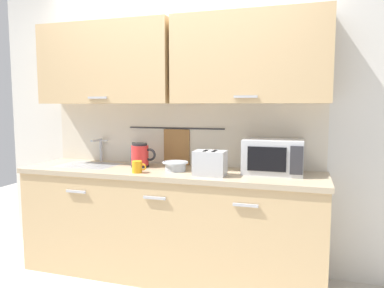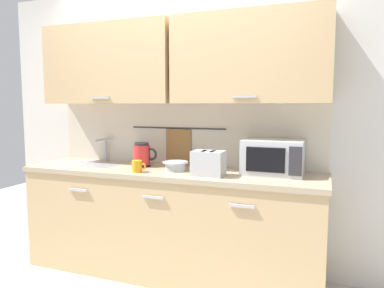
{
  "view_description": "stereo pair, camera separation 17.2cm",
  "coord_description": "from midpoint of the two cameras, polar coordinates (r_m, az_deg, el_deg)",
  "views": [
    {
      "loc": [
        1.06,
        -2.49,
        1.44
      ],
      "look_at": [
        0.19,
        0.33,
        1.12
      ],
      "focal_mm": 34.0,
      "sensor_mm": 36.0,
      "label": 1
    },
    {
      "loc": [
        1.22,
        -2.43,
        1.44
      ],
      "look_at": [
        0.19,
        0.33,
        1.12
      ],
      "focal_mm": 34.0,
      "sensor_mm": 36.0,
      "label": 2
    }
  ],
  "objects": [
    {
      "name": "toaster",
      "position": [
        2.78,
        4.36,
        -3.02
      ],
      "size": [
        0.26,
        0.17,
        0.19
      ],
      "color": "#B7BABF",
      "rests_on": "counter_unit"
    },
    {
      "name": "mug_near_sink",
      "position": [
        2.94,
        -6.93,
        -3.5
      ],
      "size": [
        0.12,
        0.08,
        0.09
      ],
      "color": "orange",
      "rests_on": "counter_unit"
    },
    {
      "name": "electric_kettle",
      "position": [
        3.2,
        -6.31,
        -1.74
      ],
      "size": [
        0.23,
        0.16,
        0.21
      ],
      "color": "black",
      "rests_on": "counter_unit"
    },
    {
      "name": "back_wall_assembly",
      "position": [
        3.2,
        -0.4,
        7.66
      ],
      "size": [
        3.7,
        0.41,
        2.5
      ],
      "color": "silver",
      "rests_on": "ground"
    },
    {
      "name": "sink_faucet",
      "position": [
        3.58,
        -12.28,
        -0.32
      ],
      "size": [
        0.09,
        0.17,
        0.22
      ],
      "color": "#B2B5BA",
      "rests_on": "counter_unit"
    },
    {
      "name": "microwave",
      "position": [
        2.91,
        14.31,
        -1.99
      ],
      "size": [
        0.46,
        0.35,
        0.27
      ],
      "color": "silver",
      "rests_on": "counter_unit"
    },
    {
      "name": "mug_by_kettle",
      "position": [
        3.12,
        4.12,
        -2.9
      ],
      "size": [
        0.12,
        0.08,
        0.09
      ],
      "color": "blue",
      "rests_on": "counter_unit"
    },
    {
      "name": "dish_soap_bottle",
      "position": [
        3.39,
        -7.22,
        -1.57
      ],
      "size": [
        0.06,
        0.06,
        0.2
      ],
      "color": "#3F8CD8",
      "rests_on": "counter_unit"
    },
    {
      "name": "counter_unit",
      "position": [
        3.15,
        -2.1,
        -12.02
      ],
      "size": [
        2.53,
        0.64,
        0.9
      ],
      "color": "tan",
      "rests_on": "ground"
    },
    {
      "name": "mixing_bowl",
      "position": [
        2.99,
        -0.97,
        -3.36
      ],
      "size": [
        0.21,
        0.21,
        0.08
      ],
      "color": "#A5ADB7",
      "rests_on": "counter_unit"
    }
  ]
}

